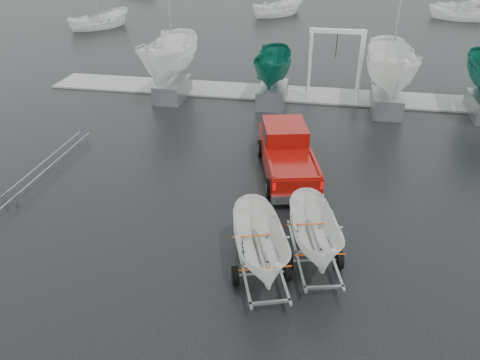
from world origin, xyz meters
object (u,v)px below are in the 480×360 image
pickup_truck (286,150)px  boat_hoist (336,54)px  trailer_hitched (318,202)px  trailer_parked (262,210)px

pickup_truck → boat_hoist: (1.87, 10.31, 1.66)m
trailer_hitched → boat_hoist: trailer_hitched is taller
pickup_truck → boat_hoist: boat_hoist is taller
trailer_hitched → trailer_parked: size_ratio=0.95×
trailer_hitched → trailer_parked: trailer_parked is taller
trailer_hitched → boat_hoist: size_ratio=1.04×
trailer_parked → trailer_hitched: bearing=12.3°
pickup_truck → trailer_parked: size_ratio=1.35×
pickup_truck → trailer_hitched: trailer_hitched is taller
trailer_hitched → trailer_parked: (-1.57, -0.92, 0.11)m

